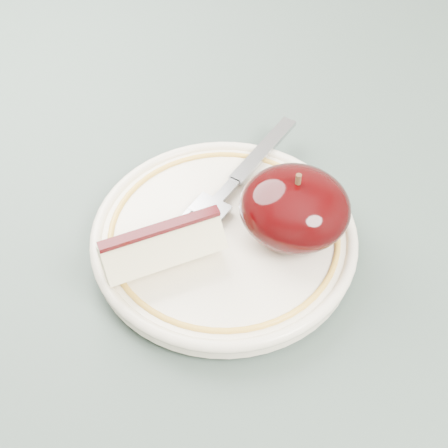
% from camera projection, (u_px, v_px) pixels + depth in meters
% --- Properties ---
extents(table, '(0.90, 0.90, 0.75)m').
position_uv_depth(table, '(218.00, 337.00, 0.52)').
color(table, brown).
rests_on(table, ground).
extents(plate, '(0.20, 0.20, 0.02)m').
position_uv_depth(plate, '(224.00, 236.00, 0.46)').
color(plate, '#F6EACE').
rests_on(plate, table).
extents(apple_half, '(0.08, 0.08, 0.06)m').
position_uv_depth(apple_half, '(295.00, 208.00, 0.44)').
color(apple_half, black).
rests_on(apple_half, plate).
extents(apple_wedge, '(0.09, 0.08, 0.04)m').
position_uv_depth(apple_wedge, '(162.00, 247.00, 0.42)').
color(apple_wedge, beige).
rests_on(apple_wedge, plate).
extents(fork, '(0.08, 0.16, 0.00)m').
position_uv_depth(fork, '(234.00, 182.00, 0.48)').
color(fork, '#95989D').
rests_on(fork, plate).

